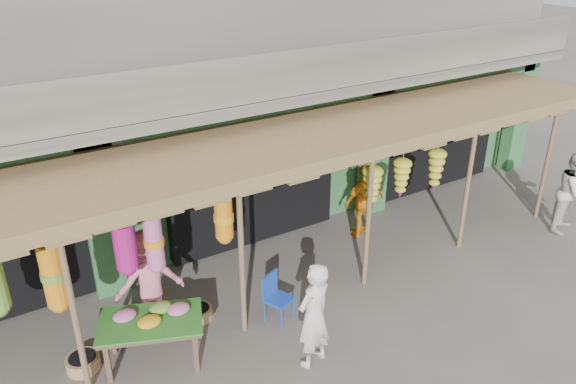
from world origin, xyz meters
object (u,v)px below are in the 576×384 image
blue_chair (275,294)px  person_shopper (149,279)px  person_right (573,192)px  flower_table (152,322)px  person_vendor (364,201)px  person_front (314,315)px

blue_chair → person_shopper: (-1.79, 0.94, 0.41)m
person_right → flower_table: bearing=159.1°
person_vendor → person_shopper: (-4.80, -0.48, 0.06)m
flower_table → blue_chair: flower_table is taller
person_front → person_vendor: bearing=-154.7°
flower_table → person_right: person_right is taller
flower_table → blue_chair: (2.07, -0.07, -0.26)m
flower_table → person_vendor: 5.26m
blue_chair → person_front: 1.28m
person_shopper → flower_table: bearing=79.5°
person_vendor → person_shopper: 4.82m
person_shopper → blue_chair: bearing=159.9°
flower_table → blue_chair: bearing=19.7°
flower_table → person_vendor: size_ratio=1.07×
person_front → person_vendor: (3.08, 2.64, -0.06)m
flower_table → person_front: bearing=-11.0°
flower_table → person_shopper: person_shopper is taller
flower_table → person_vendor: person_vendor is taller
person_front → person_shopper: 2.76m
person_front → person_vendor: person_front is taller
flower_table → person_shopper: bearing=93.7°
blue_chair → person_shopper: 2.06m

